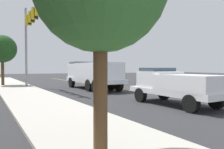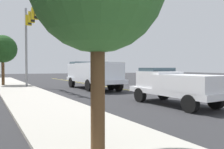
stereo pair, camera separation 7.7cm
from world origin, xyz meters
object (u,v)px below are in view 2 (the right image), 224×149
Objects in this scene: traffic_cone_mid_front at (145,89)px; service_pickup_truck at (175,85)px; traffic_signal_mast at (30,28)px; utility_bucket_truck at (92,72)px; passing_minivan at (100,75)px; traffic_cone_mid_rear at (91,82)px.

service_pickup_truck is at bearing 166.64° from traffic_cone_mid_front.
traffic_signal_mast is (12.04, 7.18, 4.64)m from service_pickup_truck.
utility_bucket_truck reaches higher than passing_minivan.
passing_minivan is 13.81m from traffic_cone_mid_front.
traffic_signal_mast is at bearing 128.37° from passing_minivan.
traffic_cone_mid_front is at bearing -127.01° from traffic_signal_mast.
utility_bucket_truck is 9.71m from passing_minivan.
traffic_cone_mid_rear is at bearing -65.71° from traffic_signal_mast.
traffic_cone_mid_front is at bearing -148.37° from utility_bucket_truck.
utility_bucket_truck is 1.45× the size of service_pickup_truck.
utility_bucket_truck is at bearing -106.01° from traffic_signal_mast.
service_pickup_truck reaches higher than passing_minivan.
service_pickup_truck is at bearing 173.82° from passing_minivan.
service_pickup_truck is at bearing -178.36° from traffic_cone_mid_rear.
traffic_signal_mast is (6.42, 8.52, 5.41)m from traffic_cone_mid_front.
passing_minivan is 5.02m from traffic_cone_mid_rear.
passing_minivan is 6.07× the size of traffic_cone_mid_rear.
traffic_cone_mid_rear is at bearing 1.64° from service_pickup_truck.
traffic_cone_mid_rear is (-4.30, 2.53, -0.56)m from passing_minivan.
utility_bucket_truck is 1.04× the size of traffic_signal_mast.
traffic_cone_mid_front is at bearing -169.43° from traffic_cone_mid_rear.
traffic_cone_mid_rear is at bearing -14.60° from utility_bucket_truck.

